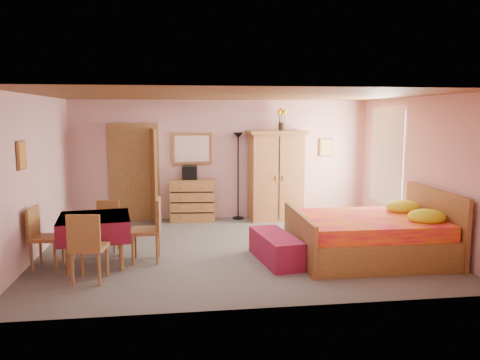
{
  "coord_description": "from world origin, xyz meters",
  "views": [
    {
      "loc": [
        -0.98,
        -7.72,
        2.29
      ],
      "look_at": [
        0.1,
        0.3,
        1.15
      ],
      "focal_mm": 35.0,
      "sensor_mm": 36.0,
      "label": 1
    }
  ],
  "objects": [
    {
      "name": "wall_left",
      "position": [
        -3.25,
        0.0,
        1.3
      ],
      "size": [
        0.1,
        5.0,
        2.6
      ],
      "primitive_type": "cube",
      "color": "#D29A98",
      "rests_on": "floor"
    },
    {
      "name": "bench",
      "position": [
        0.52,
        -0.75,
        0.21
      ],
      "size": [
        0.66,
        1.34,
        0.43
      ],
      "primitive_type": "cube",
      "rotation": [
        0.0,
        0.0,
        0.15
      ],
      "color": "maroon",
      "rests_on": "floor"
    },
    {
      "name": "wardrobe",
      "position": [
        1.13,
        2.17,
        0.97
      ],
      "size": [
        1.29,
        0.73,
        1.95
      ],
      "primitive_type": "cube",
      "rotation": [
        0.0,
        0.0,
        0.08
      ],
      "color": "#AE6C3B",
      "rests_on": "floor"
    },
    {
      "name": "chair_west",
      "position": [
        -2.94,
        -0.58,
        0.46
      ],
      "size": [
        0.46,
        0.46,
        0.93
      ],
      "primitive_type": "cube",
      "rotation": [
        0.0,
        0.0,
        -1.67
      ],
      "color": "#A46B37",
      "rests_on": "floor"
    },
    {
      "name": "picture_back",
      "position": [
        2.35,
        2.47,
        1.55
      ],
      "size": [
        0.3,
        0.04,
        0.4
      ],
      "primitive_type": "cube",
      "color": "#D8BF59",
      "rests_on": "wall_back"
    },
    {
      "name": "wall_back",
      "position": [
        0.0,
        2.5,
        1.3
      ],
      "size": [
        6.5,
        0.1,
        2.6
      ],
      "primitive_type": "cube",
      "color": "#D29A98",
      "rests_on": "floor"
    },
    {
      "name": "doorway",
      "position": [
        -1.9,
        2.47,
        1.02
      ],
      "size": [
        1.06,
        0.12,
        2.15
      ],
      "primitive_type": "cube",
      "color": "#9E6B35",
      "rests_on": "floor"
    },
    {
      "name": "picture_left",
      "position": [
        -3.22,
        -0.6,
        1.7
      ],
      "size": [
        0.04,
        0.32,
        0.42
      ],
      "primitive_type": "cube",
      "color": "orange",
      "rests_on": "wall_left"
    },
    {
      "name": "window",
      "position": [
        3.21,
        1.2,
        1.45
      ],
      "size": [
        0.08,
        1.4,
        1.95
      ],
      "primitive_type": "cube",
      "color": "white",
      "rests_on": "wall_right"
    },
    {
      "name": "dining_table",
      "position": [
        -2.25,
        -0.55,
        0.38
      ],
      "size": [
        1.16,
        1.16,
        0.76
      ],
      "primitive_type": "cube",
      "rotation": [
        0.0,
        0.0,
        0.13
      ],
      "color": "maroon",
      "rests_on": "floor"
    },
    {
      "name": "bed",
      "position": [
        2.03,
        -0.77,
        0.55
      ],
      "size": [
        2.38,
        1.88,
        1.09
      ],
      "primitive_type": "cube",
      "rotation": [
        0.0,
        0.0,
        -0.01
      ],
      "color": "red",
      "rests_on": "floor"
    },
    {
      "name": "ceiling",
      "position": [
        0.0,
        0.0,
        2.6
      ],
      "size": [
        6.5,
        6.5,
        0.0
      ],
      "primitive_type": "plane",
      "rotation": [
        3.14,
        0.0,
        0.0
      ],
      "color": "brown",
      "rests_on": "wall_back"
    },
    {
      "name": "floor",
      "position": [
        0.0,
        0.0,
        0.0
      ],
      "size": [
        6.5,
        6.5,
        0.0
      ],
      "primitive_type": "plane",
      "color": "#625C56",
      "rests_on": "ground"
    },
    {
      "name": "chair_south",
      "position": [
        -2.2,
        -1.27,
        0.49
      ],
      "size": [
        0.51,
        0.51,
        0.98
      ],
      "primitive_type": "cube",
      "rotation": [
        0.0,
        0.0,
        -0.15
      ],
      "color": "#A86C39",
      "rests_on": "floor"
    },
    {
      "name": "stereo",
      "position": [
        -0.73,
        2.31,
        1.05
      ],
      "size": [
        0.33,
        0.25,
        0.3
      ],
      "primitive_type": "cube",
      "rotation": [
        0.0,
        0.0,
        -0.04
      ],
      "color": "black",
      "rests_on": "chest_of_drawers"
    },
    {
      "name": "chair_east",
      "position": [
        -1.49,
        -0.48,
        0.5
      ],
      "size": [
        0.47,
        0.47,
        1.0
      ],
      "primitive_type": "cube",
      "rotation": [
        0.0,
        0.0,
        1.54
      ],
      "color": "#9F6636",
      "rests_on": "floor"
    },
    {
      "name": "wall_right",
      "position": [
        3.25,
        0.0,
        1.3
      ],
      "size": [
        0.1,
        5.0,
        2.6
      ],
      "primitive_type": "cube",
      "color": "#D29A98",
      "rests_on": "floor"
    },
    {
      "name": "sunflower_vase",
      "position": [
        1.26,
        2.23,
        2.18
      ],
      "size": [
        0.19,
        0.19,
        0.47
      ],
      "primitive_type": "cube",
      "rotation": [
        0.0,
        0.0,
        0.04
      ],
      "color": "yellow",
      "rests_on": "wardrobe"
    },
    {
      "name": "chest_of_drawers",
      "position": [
        -0.67,
        2.26,
        0.45
      ],
      "size": [
        0.99,
        0.55,
        0.9
      ],
      "primitive_type": "cube",
      "rotation": [
        0.0,
        0.0,
        -0.08
      ],
      "color": "#AF723B",
      "rests_on": "floor"
    },
    {
      "name": "floor_lamp",
      "position": [
        0.33,
        2.32,
        0.95
      ],
      "size": [
        0.32,
        0.32,
        1.9
      ],
      "primitive_type": "cube",
      "rotation": [
        0.0,
        0.0,
        -0.42
      ],
      "color": "black",
      "rests_on": "floor"
    },
    {
      "name": "wall_mirror",
      "position": [
        -0.67,
        2.47,
        1.55
      ],
      "size": [
        0.87,
        0.07,
        0.68
      ],
      "primitive_type": "cube",
      "rotation": [
        0.0,
        0.0,
        0.03
      ],
      "color": "white",
      "rests_on": "wall_back"
    },
    {
      "name": "wall_front",
      "position": [
        0.0,
        -2.5,
        1.3
      ],
      "size": [
        6.5,
        0.1,
        2.6
      ],
      "primitive_type": "cube",
      "color": "#D29A98",
      "rests_on": "floor"
    },
    {
      "name": "chair_north",
      "position": [
        -2.19,
        0.18,
        0.42
      ],
      "size": [
        0.41,
        0.41,
        0.84
      ],
      "primitive_type": "cube",
      "rotation": [
        0.0,
        0.0,
        3.07
      ],
      "color": "#A87739",
      "rests_on": "floor"
    }
  ]
}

